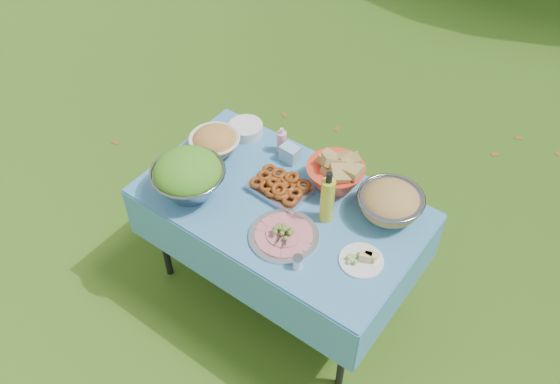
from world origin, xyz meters
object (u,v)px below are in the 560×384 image
Objects in this scene: bread_bowl at (335,171)px; salad_bowl at (188,175)px; picnic_table at (281,248)px; oil_bottle at (328,197)px; pasta_bowl_steel at (390,202)px; charcuterie_platter at (284,231)px; plate_stack at (246,129)px.

salad_bowl is at bearing -139.58° from bread_bowl.
picnic_table is 0.60m from oil_bottle.
salad_bowl is at bearing -152.19° from pasta_bowl_steel.
pasta_bowl_steel is 0.95× the size of charcuterie_platter.
bread_bowl is 0.25m from oil_bottle.
charcuterie_platter reaches higher than plate_stack.
bread_bowl is (0.58, 0.49, -0.02)m from salad_bowl.
charcuterie_platter is at bearing 4.72° from salad_bowl.
bread_bowl reaches higher than plate_stack.
pasta_bowl_steel is at bearing 27.81° from salad_bowl.
salad_bowl reaches higher than charcuterie_platter.
picnic_table is at bearing -33.32° from plate_stack.
bread_bowl is 0.93× the size of pasta_bowl_steel.
oil_bottle is (0.10, 0.22, 0.12)m from charcuterie_platter.
oil_bottle is at bearing -20.68° from plate_stack.
charcuterie_platter is (-0.01, -0.45, -0.06)m from bread_bowl.
picnic_table is at bearing -170.27° from oil_bottle.
bread_bowl is at bearing 89.04° from charcuterie_platter.
bread_bowl reaches higher than pasta_bowl_steel.
plate_stack is 0.65m from bread_bowl.
charcuterie_platter is 1.11× the size of oil_bottle.
plate_stack is at bearing 159.32° from oil_bottle.
plate_stack is 0.59× the size of pasta_bowl_steel.
plate_stack is at bearing 146.68° from picnic_table.
pasta_bowl_steel is at bearing 41.23° from oil_bottle.
bread_bowl reaches higher than picnic_table.
salad_bowl is 1.25× the size of bread_bowl.
charcuterie_platter is (-0.34, -0.43, -0.05)m from pasta_bowl_steel.
pasta_bowl_steel reaches higher than picnic_table.
plate_stack is 0.62× the size of oil_bottle.
oil_bottle is (0.74, -0.28, 0.13)m from plate_stack.
bread_bowl is at bearing 40.42° from salad_bowl.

